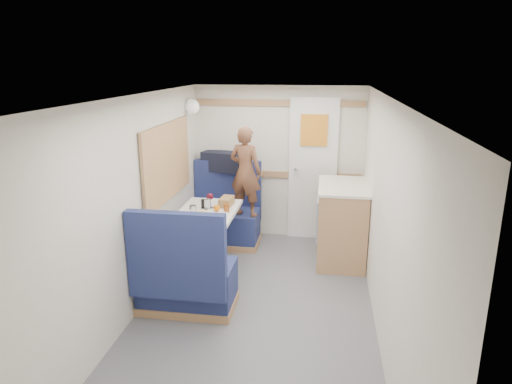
% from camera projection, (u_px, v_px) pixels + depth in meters
% --- Properties ---
extents(floor, '(4.50, 4.50, 0.00)m').
position_uv_depth(floor, '(252.00, 323.00, 4.12)').
color(floor, '#515156').
rests_on(floor, ground).
extents(ceiling, '(4.50, 4.50, 0.00)m').
position_uv_depth(ceiling, '(251.00, 98.00, 3.57)').
color(ceiling, silver).
rests_on(ceiling, wall_back).
extents(wall_back, '(2.20, 0.02, 2.00)m').
position_uv_depth(wall_back, '(279.00, 163.00, 5.99)').
color(wall_back, silver).
rests_on(wall_back, floor).
extents(wall_left, '(0.02, 4.50, 2.00)m').
position_uv_depth(wall_left, '(128.00, 213.00, 4.01)').
color(wall_left, silver).
rests_on(wall_left, floor).
extents(wall_right, '(0.02, 4.50, 2.00)m').
position_uv_depth(wall_right, '(385.00, 225.00, 3.69)').
color(wall_right, silver).
rests_on(wall_right, floor).
extents(oak_trim_low, '(2.15, 0.02, 0.08)m').
position_uv_depth(oak_trim_low, '(278.00, 175.00, 6.01)').
color(oak_trim_low, '#A37749').
rests_on(oak_trim_low, wall_back).
extents(oak_trim_high, '(2.15, 0.02, 0.08)m').
position_uv_depth(oak_trim_high, '(279.00, 103.00, 5.76)').
color(oak_trim_high, '#A37749').
rests_on(oak_trim_high, wall_back).
extents(side_window, '(0.04, 1.30, 0.72)m').
position_uv_depth(side_window, '(167.00, 161.00, 4.89)').
color(side_window, '#9CA48B').
rests_on(side_window, wall_left).
extents(rear_door, '(0.62, 0.12, 1.86)m').
position_uv_depth(rear_door, '(313.00, 167.00, 5.90)').
color(rear_door, white).
rests_on(rear_door, wall_back).
extents(dinette_table, '(0.62, 0.92, 0.72)m').
position_uv_depth(dinette_table, '(208.00, 224.00, 5.01)').
color(dinette_table, white).
rests_on(dinette_table, floor).
extents(bench_far, '(0.90, 0.59, 1.05)m').
position_uv_depth(bench_far, '(225.00, 221.00, 5.91)').
color(bench_far, navy).
rests_on(bench_far, floor).
extents(bench_near, '(0.90, 0.59, 1.05)m').
position_uv_depth(bench_near, '(185.00, 281.00, 4.26)').
color(bench_near, navy).
rests_on(bench_near, floor).
extents(ledge, '(0.90, 0.14, 0.04)m').
position_uv_depth(ledge, '(228.00, 173.00, 5.99)').
color(ledge, '#A37749').
rests_on(ledge, bench_far).
extents(dome_light, '(0.20, 0.20, 0.20)m').
position_uv_depth(dome_light, '(191.00, 107.00, 5.55)').
color(dome_light, white).
rests_on(dome_light, wall_left).
extents(galley_counter, '(0.57, 0.92, 0.92)m').
position_uv_depth(galley_counter, '(341.00, 222.00, 5.35)').
color(galley_counter, '#A37749').
rests_on(galley_counter, floor).
extents(person, '(0.46, 0.36, 1.10)m').
position_uv_depth(person, '(246.00, 172.00, 5.51)').
color(person, brown).
rests_on(person, bench_far).
extents(duffel_bag, '(0.57, 0.37, 0.25)m').
position_uv_depth(duffel_bag, '(223.00, 161.00, 5.96)').
color(duffel_bag, black).
rests_on(duffel_bag, ledge).
extents(tray, '(0.29, 0.34, 0.02)m').
position_uv_depth(tray, '(213.00, 215.00, 4.78)').
color(tray, white).
rests_on(tray, dinette_table).
extents(orange_fruit, '(0.07, 0.07, 0.07)m').
position_uv_depth(orange_fruit, '(217.00, 208.00, 4.88)').
color(orange_fruit, '#EE5C0A').
rests_on(orange_fruit, tray).
extents(cheese_block, '(0.10, 0.07, 0.04)m').
position_uv_depth(cheese_block, '(202.00, 212.00, 4.79)').
color(cheese_block, '#EFE78A').
rests_on(cheese_block, tray).
extents(wine_glass, '(0.08, 0.08, 0.17)m').
position_uv_depth(wine_glass, '(210.00, 197.00, 5.02)').
color(wine_glass, white).
rests_on(wine_glass, dinette_table).
extents(tumbler_left, '(0.07, 0.07, 0.12)m').
position_uv_depth(tumbler_left, '(193.00, 211.00, 4.75)').
color(tumbler_left, white).
rests_on(tumbler_left, dinette_table).
extents(tumbler_right, '(0.07, 0.07, 0.12)m').
position_uv_depth(tumbler_right, '(208.00, 204.00, 4.97)').
color(tumbler_right, white).
rests_on(tumbler_right, dinette_table).
extents(beer_glass, '(0.06, 0.06, 0.09)m').
position_uv_depth(beer_glass, '(227.00, 208.00, 4.88)').
color(beer_glass, brown).
rests_on(beer_glass, dinette_table).
extents(pepper_grinder, '(0.04, 0.04, 0.10)m').
position_uv_depth(pepper_grinder, '(203.00, 204.00, 5.03)').
color(pepper_grinder, black).
rests_on(pepper_grinder, dinette_table).
extents(bread_loaf, '(0.14, 0.24, 0.10)m').
position_uv_depth(bread_loaf, '(226.00, 202.00, 5.12)').
color(bread_loaf, olive).
rests_on(bread_loaf, dinette_table).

